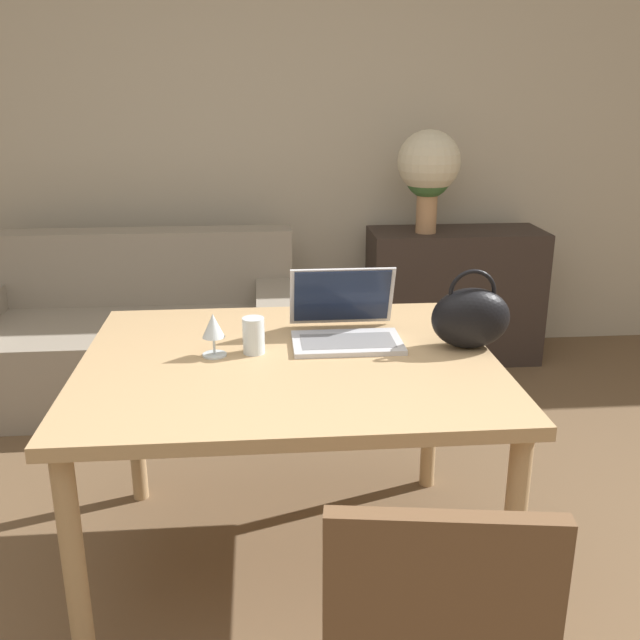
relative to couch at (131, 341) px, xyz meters
name	(u,v)px	position (x,y,z in m)	size (l,w,h in m)	color
wall_back	(284,125)	(0.85, 0.66, 1.07)	(10.00, 0.06, 2.70)	#BCB29E
dining_table	(289,381)	(0.77, -1.54, 0.40)	(1.28, 1.07, 0.77)	tan
couch	(131,341)	(0.00, 0.00, 0.00)	(1.74, 0.87, 0.82)	gray
sideboard	(453,295)	(1.83, 0.34, 0.11)	(1.00, 0.40, 0.78)	#332823
laptop	(345,320)	(0.97, -1.37, 0.54)	(0.36, 0.32, 0.23)	silver
drinking_glass	(254,335)	(0.66, -1.49, 0.54)	(0.07, 0.07, 0.12)	silver
wine_glass	(213,328)	(0.54, -1.51, 0.57)	(0.08, 0.08, 0.14)	silver
handbag	(471,317)	(1.36, -1.50, 0.59)	(0.25, 0.14, 0.26)	black
flower_vase	(429,168)	(1.63, 0.30, 0.85)	(0.35, 0.35, 0.57)	tan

